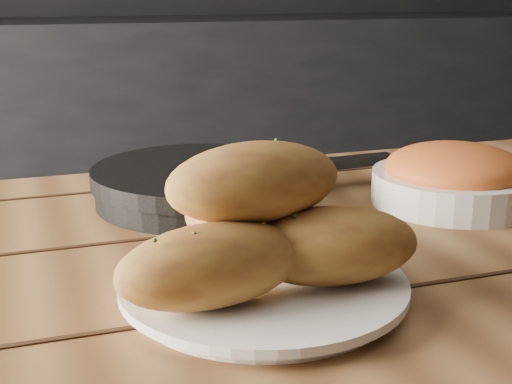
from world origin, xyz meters
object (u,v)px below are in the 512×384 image
object	(u,v)px
plate	(264,288)
bread_rolls	(259,229)
skillet	(204,183)
bowl	(455,178)
table	(256,363)

from	to	relation	value
plate	bread_rolls	world-z (taller)	bread_rolls
bread_rolls	plate	bearing A→B (deg)	30.96
skillet	plate	bearing A→B (deg)	-95.12
bowl	skillet	bearing A→B (deg)	159.43
plate	skillet	bearing A→B (deg)	84.88
table	plate	size ratio (longest dim) A/B	5.61
plate	bowl	size ratio (longest dim) A/B	1.23
bread_rolls	bowl	distance (m)	0.37
bread_rolls	bowl	size ratio (longest dim) A/B	1.32
table	skillet	xyz separation A→B (m)	(0.01, 0.22, 0.13)
plate	bread_rolls	bearing A→B (deg)	-149.04
bread_rolls	bowl	xyz separation A→B (m)	(0.32, 0.19, -0.03)
bread_rolls	skillet	xyz separation A→B (m)	(0.03, 0.30, -0.04)
table	bowl	world-z (taller)	bowl
plate	skillet	world-z (taller)	skillet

